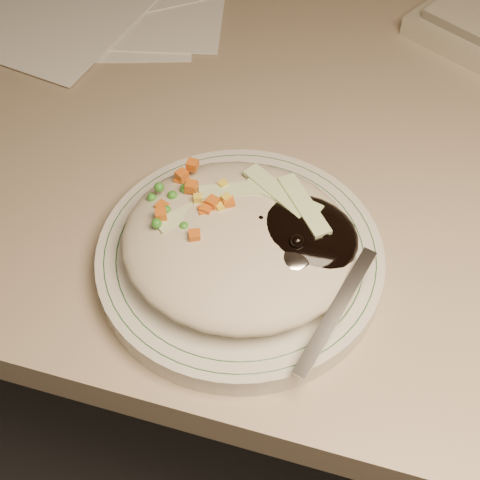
# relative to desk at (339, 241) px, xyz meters

# --- Properties ---
(desk) EXTENTS (1.40, 0.70, 0.74)m
(desk) POSITION_rel_desk_xyz_m (0.00, 0.00, 0.00)
(desk) COLOR tan
(desk) RESTS_ON ground
(plate) EXTENTS (0.24, 0.24, 0.02)m
(plate) POSITION_rel_desk_xyz_m (-0.07, -0.21, 0.21)
(plate) COLOR silver
(plate) RESTS_ON desk
(plate_rim) EXTENTS (0.23, 0.23, 0.00)m
(plate_rim) POSITION_rel_desk_xyz_m (-0.07, -0.21, 0.22)
(plate_rim) COLOR #144723
(plate_rim) RESTS_ON plate
(meal) EXTENTS (0.21, 0.19, 0.05)m
(meal) POSITION_rel_desk_xyz_m (-0.07, -0.21, 0.24)
(meal) COLOR #B5AA93
(meal) RESTS_ON plate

